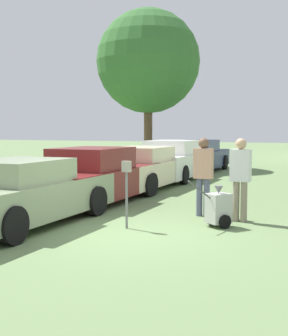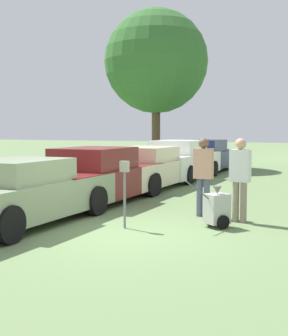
% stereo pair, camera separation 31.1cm
% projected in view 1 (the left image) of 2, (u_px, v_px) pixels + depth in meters
% --- Properties ---
extents(ground_plane, '(120.00, 120.00, 0.00)m').
position_uv_depth(ground_plane, '(124.00, 234.00, 8.86)').
color(ground_plane, '#607A4C').
extents(parked_car_sage, '(1.98, 4.76, 1.37)m').
position_uv_depth(parked_car_sage, '(23.00, 194.00, 9.64)').
color(parked_car_sage, gray).
rests_on(parked_car_sage, ground_plane).
extents(parked_car_maroon, '(1.97, 5.07, 1.49)m').
position_uv_depth(parked_car_maroon, '(95.00, 178.00, 12.52)').
color(parked_car_maroon, maroon).
rests_on(parked_car_maroon, ground_plane).
extents(parked_car_cream, '(1.99, 5.07, 1.39)m').
position_uv_depth(parked_car_cream, '(144.00, 169.00, 15.60)').
color(parked_car_cream, beige).
rests_on(parked_car_cream, ground_plane).
extents(parked_car_white, '(2.06, 5.13, 1.54)m').
position_uv_depth(parked_car_white, '(174.00, 161.00, 18.47)').
color(parked_car_white, silver).
rests_on(parked_car_white, ground_plane).
extents(parked_car_navy, '(1.92, 5.16, 1.47)m').
position_uv_depth(parked_car_navy, '(198.00, 157.00, 21.71)').
color(parked_car_navy, '#19234C').
rests_on(parked_car_navy, ground_plane).
extents(parking_meter, '(0.18, 0.09, 1.35)m').
position_uv_depth(parking_meter, '(127.00, 182.00, 9.29)').
color(parking_meter, slate).
rests_on(parking_meter, ground_plane).
extents(person_worker, '(0.42, 0.23, 1.79)m').
position_uv_depth(person_worker, '(203.00, 172.00, 10.59)').
color(person_worker, '#515670').
rests_on(person_worker, ground_plane).
extents(person_supervisor, '(0.44, 0.27, 1.79)m').
position_uv_depth(person_supervisor, '(240.00, 174.00, 9.97)').
color(person_supervisor, gray).
rests_on(person_supervisor, ground_plane).
extents(equipment_cart, '(0.75, 0.90, 1.00)m').
position_uv_depth(equipment_cart, '(218.00, 208.00, 9.47)').
color(equipment_cart, '#B2B2AD').
rests_on(equipment_cart, ground_plane).
extents(shade_tree, '(5.35, 5.35, 8.15)m').
position_uv_depth(shade_tree, '(148.00, 62.00, 24.19)').
color(shade_tree, brown).
rests_on(shade_tree, ground_plane).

